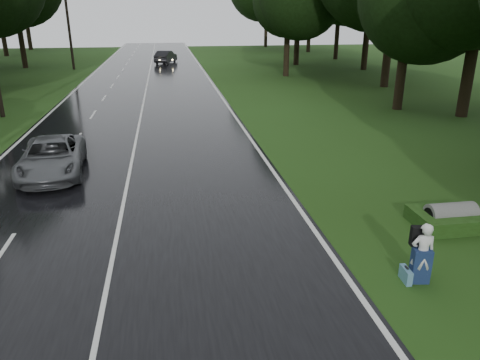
% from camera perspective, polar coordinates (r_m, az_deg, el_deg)
% --- Properties ---
extents(ground, '(160.00, 160.00, 0.00)m').
position_cam_1_polar(ground, '(11.66, -16.22, -12.73)').
color(ground, '#214314').
rests_on(ground, ground).
extents(road, '(12.00, 140.00, 0.04)m').
position_cam_1_polar(road, '(30.41, -12.18, 8.12)').
color(road, black).
rests_on(road, ground).
extents(lane_center, '(0.12, 140.00, 0.01)m').
position_cam_1_polar(lane_center, '(30.41, -12.19, 8.17)').
color(lane_center, silver).
rests_on(lane_center, road).
extents(grey_car, '(2.81, 5.28, 1.41)m').
position_cam_1_polar(grey_car, '(19.70, -22.38, 2.68)').
color(grey_car, '#55585B').
rests_on(grey_car, road).
extents(far_car, '(2.97, 4.93, 1.53)m').
position_cam_1_polar(far_car, '(60.25, -9.23, 14.91)').
color(far_car, black).
rests_on(far_car, road).
extents(hitchhiker, '(0.62, 0.58, 1.56)m').
position_cam_1_polar(hitchhiker, '(11.90, 21.70, -8.65)').
color(hitchhiker, silver).
rests_on(hitchhiker, ground).
extents(suitcase, '(0.18, 0.50, 0.35)m').
position_cam_1_polar(suitcase, '(12.04, 19.94, -11.05)').
color(suitcase, teal).
rests_on(suitcase, ground).
extents(culvert, '(1.47, 0.74, 0.74)m').
position_cam_1_polar(culvert, '(15.55, 24.57, -5.16)').
color(culvert, slate).
rests_on(culvert, ground).
extents(utility_pole_mid, '(1.80, 0.28, 9.62)m').
position_cam_1_polar(utility_pole_mid, '(32.40, -27.42, 7.00)').
color(utility_pole_mid, black).
rests_on(utility_pole_mid, ground).
extents(utility_pole_far, '(1.80, 0.28, 9.91)m').
position_cam_1_polar(utility_pole_far, '(56.42, -19.97, 12.82)').
color(utility_pole_far, black).
rests_on(utility_pole_far, ground).
extents(tree_left_f, '(10.73, 10.73, 16.77)m').
position_cam_1_polar(tree_left_f, '(60.20, -25.13, 12.54)').
color(tree_left_f, black).
rests_on(tree_left_f, ground).
extents(tree_right_d, '(7.68, 7.68, 12.00)m').
position_cam_1_polar(tree_right_d, '(32.90, 18.95, 8.35)').
color(tree_right_d, black).
rests_on(tree_right_d, ground).
extents(tree_right_e, '(8.57, 8.57, 13.39)m').
position_cam_1_polar(tree_right_e, '(47.92, 5.72, 12.77)').
color(tree_right_e, black).
rests_on(tree_right_e, ground).
extents(tree_right_f, '(9.48, 9.48, 14.82)m').
position_cam_1_polar(tree_right_f, '(58.30, 6.98, 14.05)').
color(tree_right_f, black).
rests_on(tree_right_f, ground).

